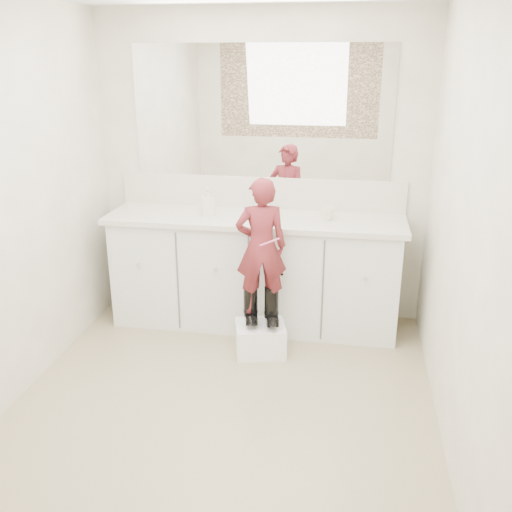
# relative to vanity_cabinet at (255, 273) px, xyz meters

# --- Properties ---
(floor) EXTENTS (3.00, 3.00, 0.00)m
(floor) POSITION_rel_vanity_cabinet_xyz_m (0.00, -1.23, -0.42)
(floor) COLOR #91845F
(floor) RESTS_ON ground
(wall_back) EXTENTS (2.60, 0.00, 2.60)m
(wall_back) POSITION_rel_vanity_cabinet_xyz_m (0.00, 0.27, 0.77)
(wall_back) COLOR beige
(wall_back) RESTS_ON floor
(wall_front) EXTENTS (2.60, 0.00, 2.60)m
(wall_front) POSITION_rel_vanity_cabinet_xyz_m (0.00, -2.73, 0.77)
(wall_front) COLOR beige
(wall_front) RESTS_ON floor
(wall_right) EXTENTS (0.00, 3.00, 3.00)m
(wall_right) POSITION_rel_vanity_cabinet_xyz_m (1.30, -1.23, 0.78)
(wall_right) COLOR beige
(wall_right) RESTS_ON floor
(vanity_cabinet) EXTENTS (2.20, 0.55, 0.85)m
(vanity_cabinet) POSITION_rel_vanity_cabinet_xyz_m (0.00, 0.00, 0.00)
(vanity_cabinet) COLOR silver
(vanity_cabinet) RESTS_ON floor
(countertop) EXTENTS (2.28, 0.58, 0.04)m
(countertop) POSITION_rel_vanity_cabinet_xyz_m (0.00, -0.01, 0.45)
(countertop) COLOR beige
(countertop) RESTS_ON vanity_cabinet
(backsplash) EXTENTS (2.28, 0.03, 0.25)m
(backsplash) POSITION_rel_vanity_cabinet_xyz_m (0.00, 0.26, 0.59)
(backsplash) COLOR beige
(backsplash) RESTS_ON countertop
(mirror) EXTENTS (2.00, 0.02, 1.00)m
(mirror) POSITION_rel_vanity_cabinet_xyz_m (0.00, 0.26, 1.22)
(mirror) COLOR white
(mirror) RESTS_ON wall_back
(dot_panel) EXTENTS (2.00, 0.01, 1.20)m
(dot_panel) POSITION_rel_vanity_cabinet_xyz_m (0.00, -2.71, 1.22)
(dot_panel) COLOR #472819
(dot_panel) RESTS_ON wall_front
(faucet) EXTENTS (0.08, 0.08, 0.10)m
(faucet) POSITION_rel_vanity_cabinet_xyz_m (0.00, 0.15, 0.52)
(faucet) COLOR silver
(faucet) RESTS_ON countertop
(cup) EXTENTS (0.13, 0.13, 0.09)m
(cup) POSITION_rel_vanity_cabinet_xyz_m (0.55, 0.00, 0.51)
(cup) COLOR beige
(cup) RESTS_ON countertop
(soap_bottle) EXTENTS (0.12, 0.12, 0.21)m
(soap_bottle) POSITION_rel_vanity_cabinet_xyz_m (-0.37, -0.01, 0.57)
(soap_bottle) COLOR silver
(soap_bottle) RESTS_ON countertop
(step_stool) EXTENTS (0.41, 0.37, 0.22)m
(step_stool) POSITION_rel_vanity_cabinet_xyz_m (0.13, -0.49, -0.31)
(step_stool) COLOR white
(step_stool) RESTS_ON floor
(boot_left) EXTENTS (0.15, 0.21, 0.29)m
(boot_left) POSITION_rel_vanity_cabinet_xyz_m (0.05, -0.48, -0.06)
(boot_left) COLOR black
(boot_left) RESTS_ON step_stool
(boot_right) EXTENTS (0.15, 0.21, 0.29)m
(boot_right) POSITION_rel_vanity_cabinet_xyz_m (0.20, -0.48, -0.06)
(boot_right) COLOR black
(boot_right) RESTS_ON step_stool
(toddler) EXTENTS (0.40, 0.31, 0.97)m
(toddler) POSITION_rel_vanity_cabinet_xyz_m (0.13, -0.48, 0.38)
(toddler) COLOR #AC353B
(toddler) RESTS_ON step_stool
(toothbrush) EXTENTS (0.13, 0.04, 0.06)m
(toothbrush) POSITION_rel_vanity_cabinet_xyz_m (0.20, -0.55, 0.45)
(toothbrush) COLOR pink
(toothbrush) RESTS_ON toddler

